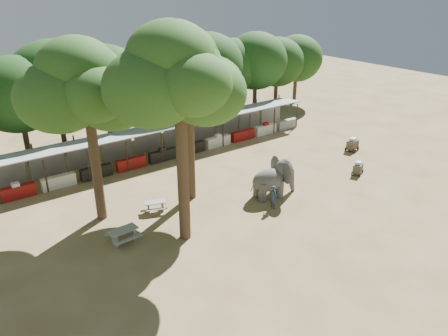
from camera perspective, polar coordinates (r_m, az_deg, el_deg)
ground at (r=27.49m, az=7.96°, el=-6.68°), size 100.00×100.00×0.00m
vendor_stalls at (r=37.11m, az=-6.92°, el=3.59°), size 28.00×2.99×2.80m
yard_tree_left at (r=25.72m, az=-18.03°, el=9.98°), size 7.10×6.90×11.02m
yard_tree_center at (r=22.23m, az=-6.47°, el=11.65°), size 7.10×6.90×12.04m
yard_tree_back at (r=27.24m, az=-5.23°, el=12.45°), size 7.10×6.90×11.36m
backdrop_trees at (r=40.36m, az=-10.97°, el=11.36°), size 46.46×5.95×8.33m
elephant at (r=29.71m, az=6.54°, el=-1.37°), size 3.48×2.59×2.60m
handler at (r=28.36m, az=6.46°, el=-3.76°), size 0.41×0.59×1.60m
picnic_table_near at (r=25.47m, az=-13.03°, el=-8.37°), size 1.72×1.56×0.81m
picnic_table_far at (r=28.32m, az=-8.96°, el=-4.78°), size 1.69×1.61×0.67m
cart_front at (r=34.69m, az=17.09°, el=0.02°), size 1.23×1.04×1.02m
cart_back at (r=39.34m, az=16.44°, el=2.99°), size 1.29×0.96×1.15m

